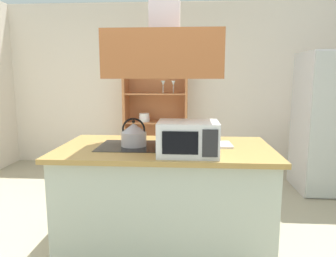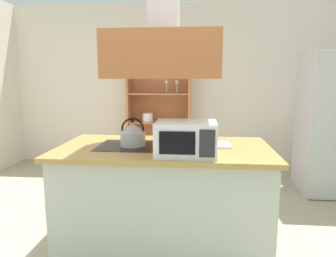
{
  "view_description": "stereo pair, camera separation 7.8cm",
  "coord_description": "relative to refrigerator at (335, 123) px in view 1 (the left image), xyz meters",
  "views": [
    {
      "loc": [
        0.12,
        -2.4,
        1.49
      ],
      "look_at": [
        -0.08,
        0.59,
        1.0
      ],
      "focal_mm": 33.61,
      "sensor_mm": 36.0,
      "label": 1
    },
    {
      "loc": [
        0.2,
        -2.39,
        1.49
      ],
      "look_at": [
        -0.08,
        0.59,
        1.0
      ],
      "focal_mm": 33.61,
      "sensor_mm": 36.0,
      "label": 2
    }
  ],
  "objects": [
    {
      "name": "kitchen_island",
      "position": [
        -2.09,
        -1.53,
        -0.45
      ],
      "size": [
        1.82,
        0.99,
        0.9
      ],
      "color": "#B1BAAB",
      "rests_on": "ground"
    },
    {
      "name": "wall_back",
      "position": [
        -2.01,
        1.24,
        0.45
      ],
      "size": [
        6.0,
        0.12,
        2.7
      ],
      "primitive_type": "cube",
      "color": "silver",
      "rests_on": "ground"
    },
    {
      "name": "dish_cabinet",
      "position": [
        -2.44,
        1.02,
        -0.07
      ],
      "size": [
        1.04,
        0.4,
        1.88
      ],
      "color": "#BF7445",
      "rests_on": "ground"
    },
    {
      "name": "kettle",
      "position": [
        -2.36,
        -1.53,
        0.1
      ],
      "size": [
        0.22,
        0.22,
        0.24
      ],
      "color": "#BEB5BD",
      "rests_on": "kitchen_island"
    },
    {
      "name": "cutting_board",
      "position": [
        -1.69,
        -1.46,
        0.01
      ],
      "size": [
        0.35,
        0.26,
        0.02
      ],
      "primitive_type": "cube",
      "rotation": [
        0.0,
        0.0,
        0.05
      ],
      "color": "white",
      "rests_on": "kitchen_island"
    },
    {
      "name": "range_hood",
      "position": [
        -2.09,
        -1.53,
        0.87
      ],
      "size": [
        0.9,
        0.7,
        1.22
      ],
      "color": "#A65D31"
    },
    {
      "name": "microwave",
      "position": [
        -1.89,
        -1.81,
        0.13
      ],
      "size": [
        0.46,
        0.35,
        0.26
      ],
      "color": "silver",
      "rests_on": "kitchen_island"
    },
    {
      "name": "refrigerator",
      "position": [
        0.0,
        0.0,
        0.0
      ],
      "size": [
        0.9,
        0.78,
        1.81
      ],
      "color": "silver",
      "rests_on": "ground"
    }
  ]
}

